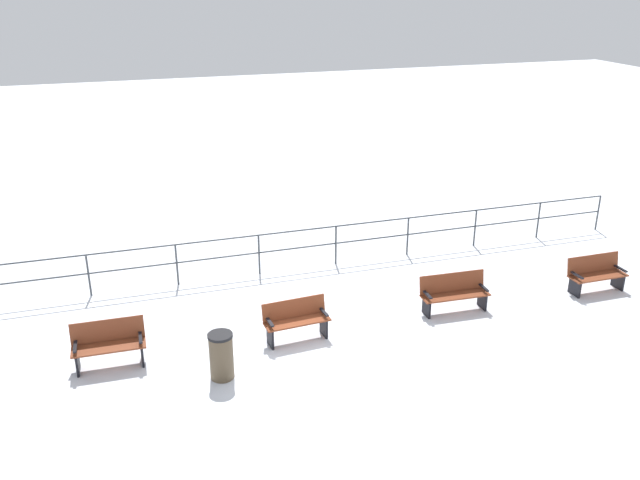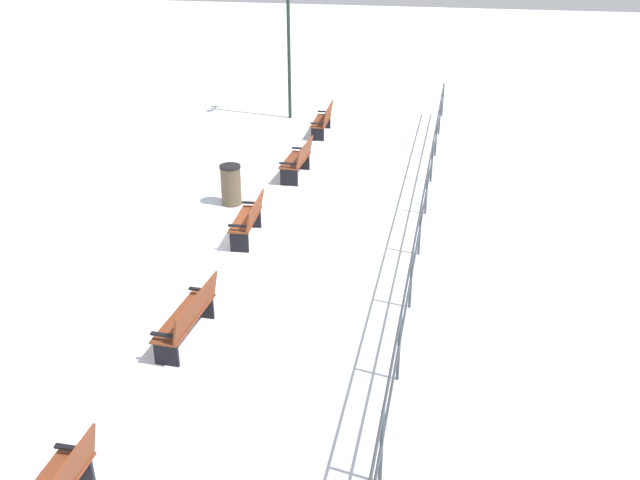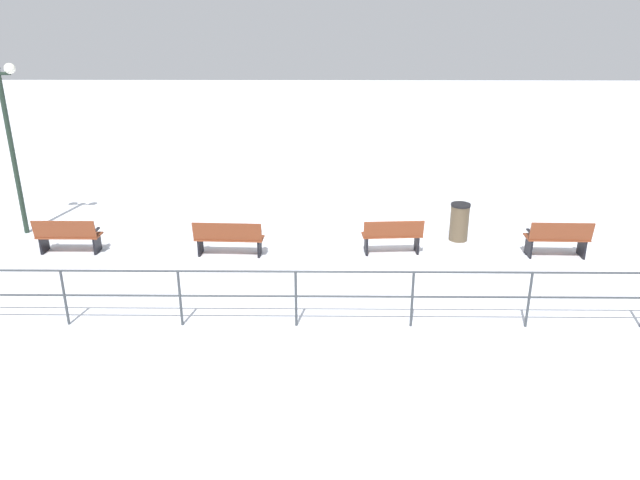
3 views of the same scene
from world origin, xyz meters
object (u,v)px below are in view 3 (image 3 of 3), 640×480
at_px(lamppost_middle, 7,122).
at_px(bench_third, 392,235).
at_px(bench_fifth, 68,235).
at_px(trash_bin, 459,222).
at_px(bench_second, 558,238).
at_px(bench_fourth, 229,238).

bearing_deg(lamppost_middle, bench_third, -98.39).
xyz_separation_m(bench_fifth, trash_bin, (1.03, -9.78, 0.03)).
height_order(bench_second, trash_bin, trash_bin).
xyz_separation_m(bench_fourth, bench_fifth, (0.13, 3.97, -0.01)).
bearing_deg(bench_third, bench_second, -96.38).
distance_m(bench_third, lamppost_middle, 10.13).
bearing_deg(trash_bin, bench_fifth, 96.01).
height_order(bench_third, trash_bin, trash_bin).
relative_size(bench_second, trash_bin, 1.51).
xyz_separation_m(bench_third, bench_fifth, (-0.04, 7.95, -0.02)).
height_order(bench_fourth, trash_bin, trash_bin).
height_order(bench_fourth, lamppost_middle, lamppost_middle).
distance_m(bench_fifth, lamppost_middle, 3.40).
relative_size(bench_second, bench_fifth, 0.98).
xyz_separation_m(bench_fourth, trash_bin, (1.16, -5.81, 0.02)).
bearing_deg(bench_second, bench_fifth, 90.79).
xyz_separation_m(bench_fourth, lamppost_middle, (1.60, 5.74, 2.50)).
distance_m(bench_second, bench_fifth, 11.91).
xyz_separation_m(bench_second, bench_third, (0.17, 3.96, -0.00)).
bearing_deg(lamppost_middle, trash_bin, -92.17).
xyz_separation_m(bench_third, lamppost_middle, (1.43, 9.71, 2.49)).
bearing_deg(bench_fifth, lamppost_middle, 50.26).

